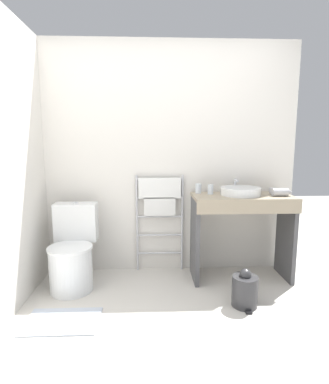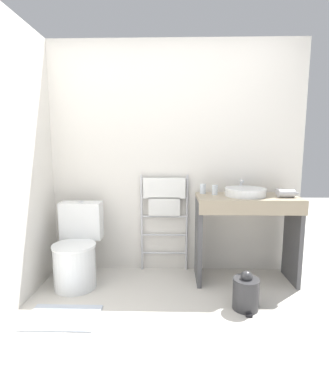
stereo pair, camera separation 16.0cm
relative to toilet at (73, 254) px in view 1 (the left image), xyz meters
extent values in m
plane|color=beige|center=(0.90, -1.05, -0.32)|extent=(12.00, 12.00, 0.00)
cube|color=silver|center=(0.90, 0.45, 0.87)|extent=(2.73, 0.12, 2.39)
cube|color=silver|center=(-0.41, -0.33, 0.87)|extent=(0.12, 2.14, 2.39)
cylinder|color=white|center=(0.00, -0.08, -0.12)|extent=(0.39, 0.39, 0.40)
cylinder|color=white|center=(0.00, -0.08, 0.09)|extent=(0.40, 0.40, 0.02)
cube|color=white|center=(0.00, 0.19, 0.26)|extent=(0.41, 0.18, 0.37)
cylinder|color=silver|center=(0.00, 0.19, 0.46)|extent=(0.05, 0.05, 0.01)
cylinder|color=silver|center=(0.59, 0.36, 0.19)|extent=(0.02, 0.02, 1.04)
cylinder|color=silver|center=(1.08, 0.36, 0.19)|extent=(0.02, 0.02, 1.04)
cylinder|color=silver|center=(0.83, 0.36, -0.14)|extent=(0.48, 0.02, 0.02)
cylinder|color=silver|center=(0.83, 0.36, 0.06)|extent=(0.48, 0.02, 0.02)
cylinder|color=silver|center=(0.83, 0.36, 0.27)|extent=(0.48, 0.02, 0.02)
cylinder|color=silver|center=(0.83, 0.36, 0.47)|extent=(0.48, 0.02, 0.02)
cylinder|color=silver|center=(0.83, 0.36, 0.67)|extent=(0.48, 0.02, 0.02)
cube|color=white|center=(0.83, 0.33, 0.58)|extent=(0.44, 0.04, 0.21)
cube|color=silver|center=(0.83, 0.33, 0.38)|extent=(0.33, 0.04, 0.19)
cube|color=gray|center=(1.64, 0.13, 0.51)|extent=(0.97, 0.48, 0.03)
cube|color=gray|center=(1.64, -0.10, 0.45)|extent=(0.97, 0.02, 0.10)
cube|color=#4C4C4F|center=(1.18, 0.13, 0.09)|extent=(0.04, 0.40, 0.82)
cube|color=#4C4C4F|center=(2.11, 0.13, 0.09)|extent=(0.04, 0.40, 0.82)
cylinder|color=white|center=(1.62, 0.14, 0.57)|extent=(0.39, 0.39, 0.08)
cylinder|color=silver|center=(1.62, 0.14, 0.60)|extent=(0.32, 0.32, 0.01)
cylinder|color=silver|center=(1.62, 0.33, 0.60)|extent=(0.02, 0.02, 0.14)
cylinder|color=silver|center=(1.62, 0.29, 0.66)|extent=(0.02, 0.09, 0.02)
cylinder|color=silver|center=(1.23, 0.27, 0.58)|extent=(0.06, 0.06, 0.10)
cylinder|color=silver|center=(1.34, 0.20, 0.58)|extent=(0.06, 0.06, 0.10)
cylinder|color=#B7B7BC|center=(1.98, 0.05, 0.57)|extent=(0.15, 0.08, 0.08)
cone|color=#9C9CA0|center=(2.08, 0.05, 0.57)|extent=(0.05, 0.07, 0.07)
cube|color=#B7B7BC|center=(1.95, 0.14, 0.57)|extent=(0.05, 0.09, 0.05)
cylinder|color=#333335|center=(1.53, -0.41, -0.19)|extent=(0.22, 0.22, 0.26)
sphere|color=#333335|center=(1.53, -0.41, -0.05)|extent=(0.10, 0.10, 0.10)
cube|color=black|center=(1.53, -0.54, -0.31)|extent=(0.05, 0.04, 0.02)
cube|color=#B2BCCC|center=(0.06, -0.59, -0.32)|extent=(0.56, 0.36, 0.01)
camera|label=1|loc=(0.76, -2.74, 1.02)|focal=28.00mm
camera|label=2|loc=(0.92, -2.74, 1.02)|focal=28.00mm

